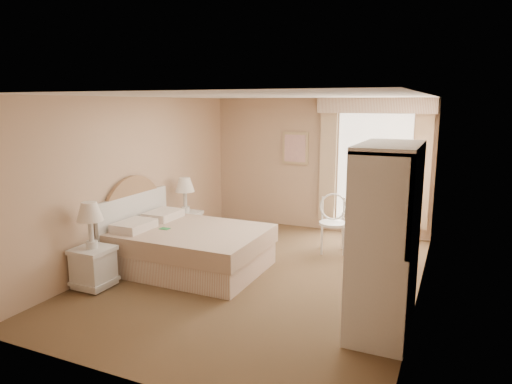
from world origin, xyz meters
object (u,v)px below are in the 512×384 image
at_px(bed, 186,246).
at_px(nightstand_near, 93,256).
at_px(nightstand_far, 186,218).
at_px(round_table, 376,224).
at_px(cafe_chair, 333,218).
at_px(armoire, 385,254).

relative_size(bed, nightstand_near, 1.84).
relative_size(nightstand_near, nightstand_far, 1.01).
bearing_deg(round_table, bed, -140.36).
xyz_separation_m(nightstand_near, round_table, (3.12, 3.11, 0.02)).
relative_size(nightstand_far, round_table, 1.67).
height_order(nightstand_far, round_table, nightstand_far).
bearing_deg(cafe_chair, round_table, 8.52).
height_order(nightstand_near, round_table, nightstand_near).
bearing_deg(armoire, bed, 166.88).
relative_size(round_table, cafe_chair, 0.71).
relative_size(nightstand_near, round_table, 1.70).
relative_size(nightstand_near, cafe_chair, 1.20).
bearing_deg(nightstand_far, nightstand_near, -90.00).
xyz_separation_m(round_table, armoire, (0.53, -2.68, 0.38)).
xyz_separation_m(nightstand_near, armoire, (3.65, 0.44, 0.40)).
relative_size(round_table, armoire, 0.34).
bearing_deg(round_table, nightstand_far, -164.31).
bearing_deg(armoire, nightstand_far, 153.79).
relative_size(nightstand_near, armoire, 0.57).
relative_size(nightstand_far, armoire, 0.56).
xyz_separation_m(nightstand_far, armoire, (3.65, -1.80, 0.41)).
height_order(bed, cafe_chair, bed).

